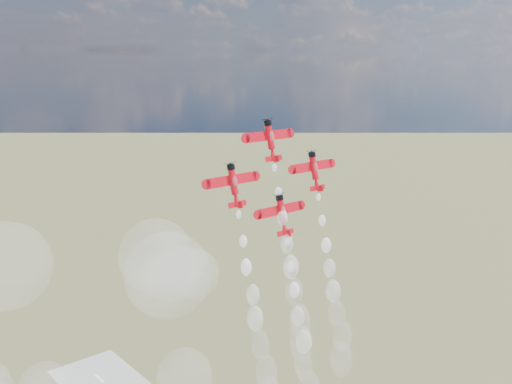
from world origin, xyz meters
The scene contains 9 objects.
plane_lead centered at (-4.35, 16.15, 115.07)m, with size 13.64×5.13×9.58m.
plane_left centered at (-16.75, 14.03, 106.65)m, with size 13.64×5.13×9.58m.
plane_right centered at (8.05, 14.03, 106.65)m, with size 13.64×5.13×9.58m.
plane_slot centered at (-4.35, 11.90, 98.24)m, with size 13.64×5.13×9.58m.
smoke_trail_lead centered at (-4.50, 6.34, 76.59)m, with size 5.16×13.36×43.21m.
smoke_trail_left centered at (-16.49, 4.11, 68.46)m, with size 5.16×13.54×42.35m.
smoke_trail_right centered at (8.11, 4.52, 68.52)m, with size 5.57×12.54×42.58m.
smoke_trail_slot centered at (-4.46, 2.46, 59.85)m, with size 5.84×12.82×43.17m.
drifted_smoke_cloud centered at (-40.71, 29.72, 80.36)m, with size 69.49×39.64×47.19m.
Camera 1 is at (-94.12, -86.90, 135.11)m, focal length 42.00 mm.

